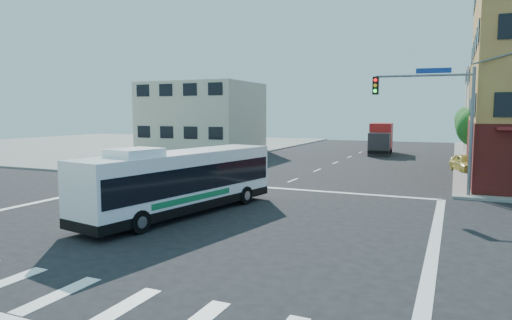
% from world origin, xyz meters
% --- Properties ---
extents(ground, '(120.00, 120.00, 0.00)m').
position_xyz_m(ground, '(0.00, 0.00, 0.00)').
color(ground, black).
rests_on(ground, ground).
extents(sidewalk_nw, '(50.00, 50.00, 0.15)m').
position_xyz_m(sidewalk_nw, '(-35.00, 35.00, 0.07)').
color(sidewalk_nw, gray).
rests_on(sidewalk_nw, ground).
extents(building_west, '(12.06, 10.06, 8.00)m').
position_xyz_m(building_west, '(-17.02, 29.98, 4.01)').
color(building_west, '#BEB79E').
rests_on(building_west, ground).
extents(signal_mast_ne, '(7.91, 1.13, 8.07)m').
position_xyz_m(signal_mast_ne, '(9.08, 10.62, 4.98)').
color(signal_mast_ne, slate).
rests_on(signal_mast_ne, ground).
extents(street_tree_a, '(3.60, 3.60, 5.53)m').
position_xyz_m(street_tree_a, '(11.90, 27.92, 3.59)').
color(street_tree_a, '#332212').
rests_on(street_tree_a, ground).
extents(street_tree_b, '(3.80, 3.80, 5.79)m').
position_xyz_m(street_tree_b, '(11.90, 35.92, 3.75)').
color(street_tree_b, '#332212').
rests_on(street_tree_b, ground).
extents(street_tree_c, '(3.40, 3.40, 5.29)m').
position_xyz_m(street_tree_c, '(11.90, 43.92, 3.46)').
color(street_tree_c, '#332212').
rests_on(street_tree_c, ground).
extents(street_tree_d, '(4.00, 4.00, 6.03)m').
position_xyz_m(street_tree_d, '(11.90, 51.92, 3.88)').
color(street_tree_d, '#332212').
rests_on(street_tree_d, ground).
extents(transit_bus, '(4.25, 10.89, 3.15)m').
position_xyz_m(transit_bus, '(-1.19, 1.11, 1.54)').
color(transit_bus, black).
rests_on(transit_bus, ground).
extents(box_truck, '(2.83, 7.76, 3.42)m').
position_xyz_m(box_truck, '(2.44, 35.84, 1.66)').
color(box_truck, '#26262B').
rests_on(box_truck, ground).
extents(parked_car, '(2.72, 4.42, 1.40)m').
position_xyz_m(parked_car, '(10.88, 22.52, 0.70)').
color(parked_car, '#DDC752').
rests_on(parked_car, ground).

